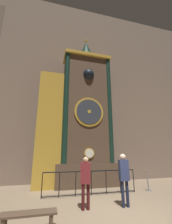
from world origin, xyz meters
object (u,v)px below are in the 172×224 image
object	(u,v)px
clock_tower	(79,116)
visitor_near	(86,177)
visitor_bench	(29,218)
visitor_far	(124,174)
stanchion_post	(148,184)

from	to	relation	value
clock_tower	visitor_near	xyz separation A→B (m)	(-0.47, -3.66, -3.12)
visitor_bench	visitor_far	bearing A→B (deg)	17.12
visitor_bench	stanchion_post	bearing A→B (deg)	27.51
clock_tower	visitor_bench	bearing A→B (deg)	-114.86
visitor_far	stanchion_post	xyz separation A→B (m)	(2.34, 1.89, -0.79)
clock_tower	visitor_near	distance (m)	4.83
clock_tower	visitor_far	xyz separation A→B (m)	(0.97, -3.77, -3.04)
clock_tower	visitor_far	distance (m)	4.94
clock_tower	visitor_far	bearing A→B (deg)	-75.52
visitor_near	stanchion_post	world-z (taller)	visitor_near
visitor_near	visitor_bench	xyz separation A→B (m)	(-1.73, -1.08, -0.71)
visitor_near	visitor_bench	size ratio (longest dim) A/B	1.26
clock_tower	stanchion_post	distance (m)	5.40
clock_tower	stanchion_post	world-z (taller)	clock_tower
stanchion_post	visitor_far	bearing A→B (deg)	-140.99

